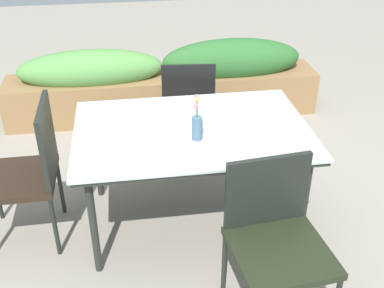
{
  "coord_description": "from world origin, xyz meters",
  "views": [
    {
      "loc": [
        -0.45,
        -2.64,
        2.14
      ],
      "look_at": [
        -0.07,
        -0.07,
        0.61
      ],
      "focal_mm": 44.64,
      "sensor_mm": 36.0,
      "label": 1
    }
  ],
  "objects_px": {
    "chair_end_left": "(29,167)",
    "chair_near_right": "(275,233)",
    "chair_far_side": "(188,104)",
    "dining_table": "(192,136)",
    "flower_vase": "(197,122)",
    "planter_box": "(165,82)"
  },
  "relations": [
    {
      "from": "flower_vase",
      "to": "dining_table",
      "type": "bearing_deg",
      "value": 94.21
    },
    {
      "from": "dining_table",
      "to": "chair_far_side",
      "type": "height_order",
      "value": "chair_far_side"
    },
    {
      "from": "chair_end_left",
      "to": "chair_near_right",
      "type": "height_order",
      "value": "chair_end_left"
    },
    {
      "from": "dining_table",
      "to": "flower_vase",
      "type": "bearing_deg",
      "value": -85.79
    },
    {
      "from": "dining_table",
      "to": "chair_near_right",
      "type": "relative_size",
      "value": 1.67
    },
    {
      "from": "chair_far_side",
      "to": "dining_table",
      "type": "bearing_deg",
      "value": -90.34
    },
    {
      "from": "chair_near_right",
      "to": "flower_vase",
      "type": "relative_size",
      "value": 3.01
    },
    {
      "from": "chair_near_right",
      "to": "dining_table",
      "type": "bearing_deg",
      "value": -73.81
    },
    {
      "from": "dining_table",
      "to": "flower_vase",
      "type": "distance_m",
      "value": 0.21
    },
    {
      "from": "planter_box",
      "to": "flower_vase",
      "type": "bearing_deg",
      "value": -89.02
    },
    {
      "from": "chair_end_left",
      "to": "flower_vase",
      "type": "distance_m",
      "value": 1.07
    },
    {
      "from": "chair_near_right",
      "to": "flower_vase",
      "type": "bearing_deg",
      "value": -70.39
    },
    {
      "from": "chair_far_side",
      "to": "chair_near_right",
      "type": "bearing_deg",
      "value": -75.63
    },
    {
      "from": "dining_table",
      "to": "flower_vase",
      "type": "relative_size",
      "value": 5.02
    },
    {
      "from": "chair_far_side",
      "to": "flower_vase",
      "type": "height_order",
      "value": "flower_vase"
    },
    {
      "from": "chair_near_right",
      "to": "planter_box",
      "type": "height_order",
      "value": "chair_near_right"
    },
    {
      "from": "chair_end_left",
      "to": "chair_near_right",
      "type": "bearing_deg",
      "value": -120.74
    },
    {
      "from": "chair_end_left",
      "to": "chair_far_side",
      "type": "distance_m",
      "value": 1.35
    },
    {
      "from": "chair_far_side",
      "to": "chair_near_right",
      "type": "xyz_separation_m",
      "value": [
        0.23,
        -1.56,
        -0.01
      ]
    },
    {
      "from": "dining_table",
      "to": "chair_end_left",
      "type": "relative_size",
      "value": 1.54
    },
    {
      "from": "chair_near_right",
      "to": "planter_box",
      "type": "bearing_deg",
      "value": -88.16
    },
    {
      "from": "planter_box",
      "to": "chair_end_left",
      "type": "bearing_deg",
      "value": -121.09
    }
  ]
}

